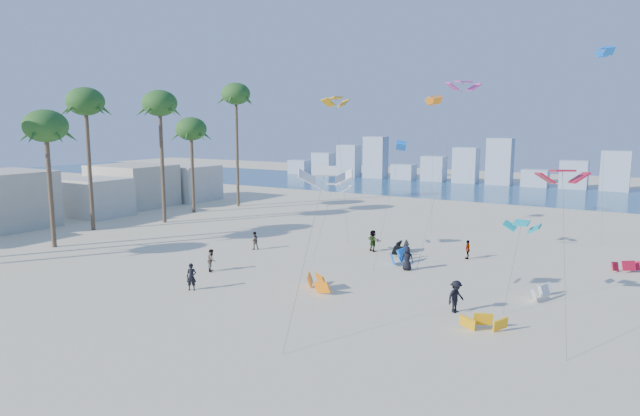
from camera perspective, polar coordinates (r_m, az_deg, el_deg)
The scene contains 10 objects.
ground at distance 33.54m, azimuth -19.16°, elevation -10.82°, with size 220.00×220.00×0.00m, color beige.
ocean at distance 95.84m, azimuth 15.92°, elevation 1.85°, with size 220.00×220.00×0.00m, color navy.
kitesurfer_near at distance 37.59m, azimuth -13.23°, elevation -6.99°, with size 0.66×0.44×1.82m, color black.
kitesurfer_mid at distance 42.02m, azimuth -11.21°, elevation -5.35°, with size 0.82×0.64×1.69m, color gray.
kitesurfers_far at distance 41.53m, azimuth 9.18°, elevation -5.38°, with size 31.44×14.43×1.93m.
grounded_kites at distance 40.72m, azimuth 12.32°, elevation -6.41°, with size 20.38×18.99×1.01m.
flying_kites at distance 46.28m, azimuth 13.78°, elevation 8.83°, with size 36.08×40.53×18.56m.
palm_row at distance 59.69m, azimuth -22.00°, elevation 9.09°, with size 7.75×44.80×16.29m.
beachfront_buildings at distance 71.64m, azimuth -23.86°, elevation 1.35°, with size 11.50×43.00×6.00m.
distant_skyline at distance 105.49m, azimuth 16.80°, elevation 4.09°, with size 85.00×3.00×8.40m.
Camera 1 is at (24.62, -19.98, 10.96)m, focal length 30.77 mm.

